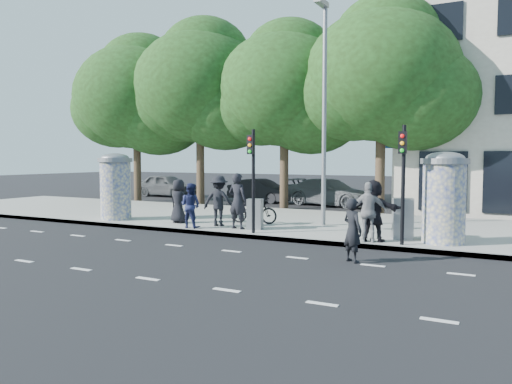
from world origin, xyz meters
The scene contains 27 objects.
ground centered at (0.00, 0.00, 0.00)m, with size 120.00×120.00×0.00m, color black.
sidewalk centered at (0.00, 7.50, 0.07)m, with size 40.00×8.00×0.15m, color gray.
curb centered at (0.00, 3.55, 0.07)m, with size 40.00×0.10×0.16m, color slate.
lane_dash_near centered at (0.00, -2.20, 0.00)m, with size 32.00×0.12×0.01m, color silver.
lane_dash_far centered at (0.00, 1.40, 0.00)m, with size 32.00×0.12×0.01m, color silver.
ad_column_left centered at (-7.20, 4.50, 1.54)m, with size 1.36×1.36×2.65m.
ad_column_right centered at (5.20, 4.70, 1.54)m, with size 1.36×1.36×2.65m.
traffic_pole_near centered at (-0.60, 3.79, 2.23)m, with size 0.22×0.31×3.40m.
traffic_pole_far centered at (4.20, 3.79, 2.23)m, with size 0.22×0.31×3.40m.
street_lamp centered at (0.80, 6.63, 4.79)m, with size 0.25×0.93×8.00m.
tree_far_left centered at (-13.00, 12.50, 6.19)m, with size 7.20×7.20×9.26m.
tree_mid_left centered at (-8.50, 12.50, 6.50)m, with size 7.20×7.20×9.57m.
tree_near_left centered at (-3.50, 12.70, 6.06)m, with size 6.80×6.80×8.97m.
tree_center centered at (1.50, 12.30, 6.31)m, with size 7.00×7.00×9.30m.
ped_a centered at (-4.29, 4.75, 0.98)m, with size 0.81×0.53×1.67m, color black.
ped_b centered at (-1.53, 4.43, 1.12)m, with size 0.71×0.47×1.95m, color black.
ped_c centered at (-3.13, 3.88, 0.94)m, with size 0.77×0.60×1.58m, color #1C2146.
ped_d centered at (-2.51, 4.78, 1.07)m, with size 1.19×0.68×1.84m, color black.
ped_e centered at (3.24, 3.85, 1.04)m, with size 1.04×0.59×1.77m, color gray.
ped_f centered at (3.32, 4.02, 1.07)m, with size 1.70×0.61×1.84m, color black.
man_road centered at (3.42, 1.57, 0.81)m, with size 0.59×0.39×1.62m, color black.
bicycle centered at (-1.69, 5.95, 0.63)m, with size 1.84×0.64×0.96m, color black.
cabinet_left centered at (-0.93, 4.59, 0.68)m, with size 0.51×0.37×1.06m, color slate.
cabinet_right centered at (4.00, 4.91, 0.77)m, with size 0.60×0.43×1.25m, color gray.
car_left centered at (-13.83, 16.36, 0.75)m, with size 4.43×1.78×1.51m, color #505457.
car_mid centered at (-6.28, 15.58, 0.68)m, with size 4.12×1.44×1.36m, color black.
car_right centered at (-1.94, 15.33, 0.73)m, with size 5.06×2.06×1.47m, color slate.
Camera 1 is at (7.02, -10.57, 2.64)m, focal length 35.00 mm.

